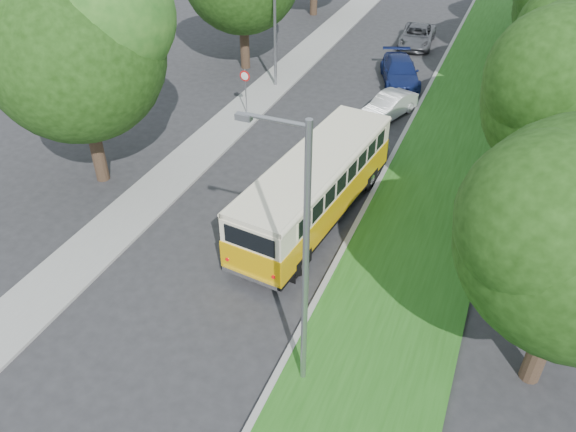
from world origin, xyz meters
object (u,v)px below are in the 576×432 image
at_px(lamppost_near, 302,259).
at_px(car_grey, 417,36).
at_px(lamppost_far, 273,13).
at_px(car_white, 389,106).
at_px(vintage_bus, 315,189).
at_px(car_blue, 400,72).
at_px(car_silver, 359,156).

bearing_deg(lamppost_near, car_grey, 95.65).
bearing_deg(lamppost_far, car_white, -10.85).
bearing_deg(vintage_bus, lamppost_far, 127.20).
height_order(car_white, car_grey, car_grey).
height_order(lamppost_near, vintage_bus, lamppost_near).
xyz_separation_m(car_white, car_blue, (-0.52, 4.57, 0.09)).
height_order(car_silver, car_white, car_silver).
bearing_deg(car_white, vintage_bus, -72.58).
bearing_deg(vintage_bus, car_blue, 97.07).
xyz_separation_m(lamppost_far, car_white, (7.05, -1.35, -3.51)).
bearing_deg(car_white, car_silver, -69.52).
relative_size(lamppost_far, car_silver, 1.99).
relative_size(lamppost_near, vintage_bus, 0.86).
relative_size(vintage_bus, car_silver, 2.48).
distance_m(lamppost_far, car_blue, 8.05).
height_order(vintage_bus, car_grey, vintage_bus).
xyz_separation_m(lamppost_near, lamppost_far, (-8.91, 18.50, -0.25)).
xyz_separation_m(lamppost_near, car_blue, (-2.37, 21.72, -3.67)).
xyz_separation_m(car_silver, car_grey, (-1.04, 17.00, -0.00)).
bearing_deg(car_white, lamppost_near, -64.06).
height_order(car_silver, car_grey, car_silver).
bearing_deg(car_blue, vintage_bus, -109.87).
bearing_deg(lamppost_near, car_white, 96.17).
distance_m(vintage_bus, car_silver, 4.41).
bearing_deg(car_blue, lamppost_near, -104.08).
distance_m(lamppost_near, car_blue, 22.16).
height_order(lamppost_far, car_white, lamppost_far).
height_order(lamppost_far, car_blue, lamppost_far).
xyz_separation_m(car_white, car_grey, (-0.97, 11.42, 0.03)).
relative_size(lamppost_near, lamppost_far, 1.07).
relative_size(car_silver, car_white, 1.02).
height_order(lamppost_far, car_silver, lamppost_far).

